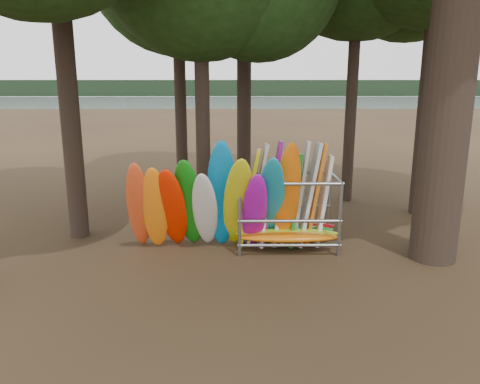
{
  "coord_description": "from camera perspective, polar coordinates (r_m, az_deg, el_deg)",
  "views": [
    {
      "loc": [
        -0.74,
        -11.14,
        4.49
      ],
      "look_at": [
        -0.67,
        1.5,
        1.4
      ],
      "focal_mm": 35.0,
      "sensor_mm": 36.0,
      "label": 1
    }
  ],
  "objects": [
    {
      "name": "storage_rack",
      "position": [
        12.7,
        5.71,
        -2.48
      ],
      "size": [
        2.86,
        1.54,
        2.88
      ],
      "color": "gray",
      "rests_on": "ground"
    },
    {
      "name": "kayak_row",
      "position": [
        12.12,
        -3.3,
        -1.53
      ],
      "size": [
        4.62,
        2.04,
        3.16
      ],
      "color": "#EA4A1F",
      "rests_on": "ground"
    },
    {
      "name": "lake",
      "position": [
        71.28,
        0.28,
        10.13
      ],
      "size": [
        160.0,
        160.0,
        0.0
      ],
      "primitive_type": "plane",
      "color": "gray",
      "rests_on": "ground"
    },
    {
      "name": "ground",
      "position": [
        12.03,
        3.27,
        -8.2
      ],
      "size": [
        120.0,
        120.0,
        0.0
      ],
      "primitive_type": "plane",
      "color": "#47331E",
      "rests_on": "ground"
    },
    {
      "name": "far_shore",
      "position": [
        121.17,
        0.03,
        12.57
      ],
      "size": [
        160.0,
        4.0,
        4.0
      ],
      "primitive_type": "cube",
      "color": "black",
      "rests_on": "ground"
    }
  ]
}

